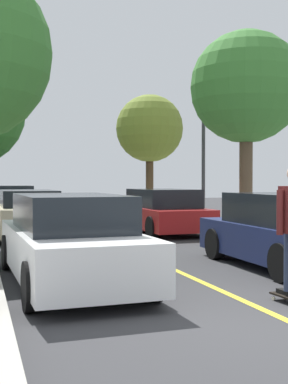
{
  "coord_description": "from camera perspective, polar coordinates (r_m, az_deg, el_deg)",
  "views": [
    {
      "loc": [
        -3.46,
        -5.32,
        1.64
      ],
      "look_at": [
        0.12,
        5.82,
        1.38
      ],
      "focal_mm": 48.92,
      "sensor_mm": 36.0,
      "label": 1
    }
  ],
  "objects": [
    {
      "name": "parked_car_left_farthest",
      "position": [
        28.06,
        -14.93,
        -0.87
      ],
      "size": [
        1.91,
        4.12,
        1.26
      ],
      "color": "maroon",
      "rests_on": "ground"
    },
    {
      "name": "parked_car_right_nearest",
      "position": [
        10.17,
        15.2,
        -4.15
      ],
      "size": [
        1.92,
        4.06,
        1.4
      ],
      "color": "navy",
      "rests_on": "ground"
    },
    {
      "name": "street_tree_right_near",
      "position": [
        23.09,
        0.62,
        6.88
      ],
      "size": [
        2.95,
        2.95,
        5.27
      ],
      "color": "#4C3823",
      "rests_on": "sidewalk_right"
    },
    {
      "name": "parked_car_left_far",
      "position": [
        22.23,
        -14.18,
        -1.19
      ],
      "size": [
        1.86,
        4.16,
        1.43
      ],
      "color": "#B7B7BC",
      "rests_on": "ground"
    },
    {
      "name": "ground",
      "position": [
        6.56,
        15.16,
        -13.3
      ],
      "size": [
        80.0,
        80.0,
        0.0
      ],
      "primitive_type": "plane",
      "color": "#353538"
    },
    {
      "name": "parked_car_left_nearest",
      "position": [
        8.43,
        -8.16,
        -5.29
      ],
      "size": [
        1.92,
        4.74,
        1.42
      ],
      "color": "white",
      "rests_on": "ground"
    },
    {
      "name": "streetlamp",
      "position": [
        17.73,
        6.5,
        5.64
      ],
      "size": [
        0.36,
        0.24,
        4.93
      ],
      "color": "#38383D",
      "rests_on": "sidewalk_right"
    },
    {
      "name": "parked_car_right_near",
      "position": [
        16.23,
        2.13,
        -2.16
      ],
      "size": [
        1.99,
        4.07,
        1.37
      ],
      "color": "maroon",
      "rests_on": "ground"
    },
    {
      "name": "center_line",
      "position": [
        10.08,
        2.56,
        -8.11
      ],
      "size": [
        0.12,
        39.2,
        0.01
      ],
      "primitive_type": "cube",
      "color": "gold",
      "rests_on": "ground"
    },
    {
      "name": "street_tree_right_nearest",
      "position": [
        15.27,
        11.09,
        11.04
      ],
      "size": [
        3.16,
        3.16,
        5.72
      ],
      "color": "brown",
      "rests_on": "sidewalk_right"
    },
    {
      "name": "parked_car_left_near",
      "position": [
        15.25,
        -12.51,
        -2.39
      ],
      "size": [
        1.82,
        4.32,
        1.37
      ],
      "color": "#BCAD89",
      "rests_on": "ground"
    },
    {
      "name": "fire_hydrant",
      "position": [
        13.35,
        14.05,
        -3.75
      ],
      "size": [
        0.2,
        0.2,
        0.7
      ],
      "color": "#B2140F",
      "rests_on": "sidewalk_right"
    }
  ]
}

